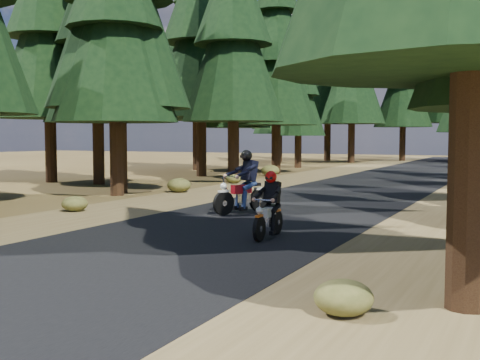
# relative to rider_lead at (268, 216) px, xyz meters

# --- Properties ---
(ground) EXTENTS (120.00, 120.00, 0.00)m
(ground) POSITION_rel_rider_lead_xyz_m (-1.37, -0.05, -0.48)
(ground) COLOR #4A371A
(ground) RESTS_ON ground
(road) EXTENTS (6.00, 100.00, 0.01)m
(road) POSITION_rel_rider_lead_xyz_m (-1.37, 4.95, -0.47)
(road) COLOR black
(road) RESTS_ON ground
(shoulder_l) EXTENTS (3.20, 100.00, 0.01)m
(shoulder_l) POSITION_rel_rider_lead_xyz_m (-5.97, 4.95, -0.47)
(shoulder_l) COLOR brown
(shoulder_l) RESTS_ON ground
(shoulder_r) EXTENTS (3.20, 100.00, 0.01)m
(shoulder_r) POSITION_rel_rider_lead_xyz_m (3.23, 4.95, -0.47)
(shoulder_r) COLOR brown
(shoulder_r) RESTS_ON ground
(pine_forest) EXTENTS (34.59, 55.08, 16.32)m
(pine_forest) POSITION_rel_rider_lead_xyz_m (-1.39, 21.00, 7.41)
(pine_forest) COLOR black
(pine_forest) RESTS_ON ground
(understory_shrubs) EXTENTS (15.36, 31.85, 0.61)m
(understory_shrubs) POSITION_rel_rider_lead_xyz_m (0.02, 7.40, -0.21)
(understory_shrubs) COLOR #474C1E
(understory_shrubs) RESTS_ON ground
(rider_lead) EXTENTS (0.52, 1.60, 1.41)m
(rider_lead) POSITION_rel_rider_lead_xyz_m (0.00, 0.00, 0.00)
(rider_lead) COLOR silver
(rider_lead) RESTS_ON road
(rider_follow) EXTENTS (1.37, 2.05, 1.77)m
(rider_follow) POSITION_rel_rider_lead_xyz_m (-2.25, 3.38, 0.12)
(rider_follow) COLOR maroon
(rider_follow) RESTS_ON road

